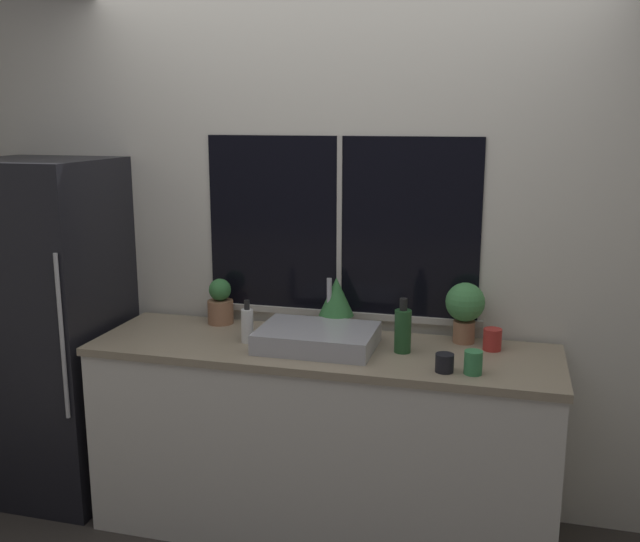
{
  "coord_description": "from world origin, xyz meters",
  "views": [
    {
      "loc": [
        0.79,
        -2.67,
        1.93
      ],
      "look_at": [
        -0.01,
        0.3,
        1.26
      ],
      "focal_mm": 40.0,
      "sensor_mm": 36.0,
      "label": 1
    }
  ],
  "objects_px": {
    "potted_plant_center": "(336,302)",
    "soap_bottle": "(247,325)",
    "mug_black": "(445,363)",
    "sink": "(317,338)",
    "refrigerator": "(50,330)",
    "potted_plant_left": "(220,303)",
    "mug_red": "(492,339)",
    "potted_plant_right": "(465,307)",
    "mug_green": "(473,363)",
    "bottle_tall": "(403,330)"
  },
  "relations": [
    {
      "from": "potted_plant_center",
      "to": "soap_bottle",
      "type": "relative_size",
      "value": 1.36
    },
    {
      "from": "mug_black",
      "to": "sink",
      "type": "bearing_deg",
      "value": 163.83
    },
    {
      "from": "refrigerator",
      "to": "soap_bottle",
      "type": "distance_m",
      "value": 1.1
    },
    {
      "from": "potted_plant_left",
      "to": "soap_bottle",
      "type": "relative_size",
      "value": 1.14
    },
    {
      "from": "potted_plant_center",
      "to": "soap_bottle",
      "type": "height_order",
      "value": "potted_plant_center"
    },
    {
      "from": "sink",
      "to": "soap_bottle",
      "type": "xyz_separation_m",
      "value": [
        -0.33,
        -0.01,
        0.04
      ]
    },
    {
      "from": "sink",
      "to": "mug_red",
      "type": "bearing_deg",
      "value": 12.29
    },
    {
      "from": "potted_plant_right",
      "to": "soap_bottle",
      "type": "distance_m",
      "value": 1.0
    },
    {
      "from": "potted_plant_right",
      "to": "mug_green",
      "type": "distance_m",
      "value": 0.43
    },
    {
      "from": "sink",
      "to": "potted_plant_left",
      "type": "relative_size",
      "value": 2.27
    },
    {
      "from": "potted_plant_left",
      "to": "mug_black",
      "type": "xyz_separation_m",
      "value": [
        1.15,
        -0.41,
        -0.07
      ]
    },
    {
      "from": "potted_plant_center",
      "to": "sink",
      "type": "bearing_deg",
      "value": -96.36
    },
    {
      "from": "sink",
      "to": "potted_plant_left",
      "type": "bearing_deg",
      "value": 156.78
    },
    {
      "from": "potted_plant_left",
      "to": "mug_green",
      "type": "relative_size",
      "value": 2.35
    },
    {
      "from": "mug_red",
      "to": "refrigerator",
      "type": "bearing_deg",
      "value": -176.84
    },
    {
      "from": "sink",
      "to": "potted_plant_right",
      "type": "bearing_deg",
      "value": 21.2
    },
    {
      "from": "potted_plant_right",
      "to": "mug_red",
      "type": "distance_m",
      "value": 0.19
    },
    {
      "from": "potted_plant_right",
      "to": "mug_black",
      "type": "relative_size",
      "value": 3.69
    },
    {
      "from": "refrigerator",
      "to": "potted_plant_center",
      "type": "height_order",
      "value": "refrigerator"
    },
    {
      "from": "potted_plant_right",
      "to": "potted_plant_left",
      "type": "bearing_deg",
      "value": 180.0
    },
    {
      "from": "potted_plant_left",
      "to": "mug_red",
      "type": "xyz_separation_m",
      "value": [
        1.33,
        -0.08,
        -0.06
      ]
    },
    {
      "from": "potted_plant_left",
      "to": "soap_bottle",
      "type": "bearing_deg",
      "value": -46.78
    },
    {
      "from": "bottle_tall",
      "to": "mug_green",
      "type": "distance_m",
      "value": 0.38
    },
    {
      "from": "mug_green",
      "to": "mug_red",
      "type": "bearing_deg",
      "value": 78.84
    },
    {
      "from": "mug_black",
      "to": "bottle_tall",
      "type": "bearing_deg",
      "value": 134.95
    },
    {
      "from": "potted_plant_left",
      "to": "mug_red",
      "type": "bearing_deg",
      "value": -3.4
    },
    {
      "from": "bottle_tall",
      "to": "mug_black",
      "type": "distance_m",
      "value": 0.29
    },
    {
      "from": "mug_red",
      "to": "potted_plant_center",
      "type": "bearing_deg",
      "value": 173.85
    },
    {
      "from": "potted_plant_center",
      "to": "soap_bottle",
      "type": "xyz_separation_m",
      "value": [
        -0.36,
        -0.26,
        -0.07
      ]
    },
    {
      "from": "soap_bottle",
      "to": "mug_green",
      "type": "height_order",
      "value": "soap_bottle"
    },
    {
      "from": "soap_bottle",
      "to": "potted_plant_left",
      "type": "bearing_deg",
      "value": 133.22
    },
    {
      "from": "potted_plant_left",
      "to": "potted_plant_center",
      "type": "xyz_separation_m",
      "value": [
        0.6,
        0.0,
        0.05
      ]
    },
    {
      "from": "potted_plant_right",
      "to": "soap_bottle",
      "type": "xyz_separation_m",
      "value": [
        -0.96,
        -0.26,
        -0.09
      ]
    },
    {
      "from": "potted_plant_left",
      "to": "mug_green",
      "type": "distance_m",
      "value": 1.33
    },
    {
      "from": "refrigerator",
      "to": "bottle_tall",
      "type": "xyz_separation_m",
      "value": [
        1.81,
        -0.01,
        0.15
      ]
    },
    {
      "from": "potted_plant_left",
      "to": "mug_black",
      "type": "distance_m",
      "value": 1.23
    },
    {
      "from": "potted_plant_center",
      "to": "potted_plant_right",
      "type": "relative_size",
      "value": 0.97
    },
    {
      "from": "soap_bottle",
      "to": "mug_green",
      "type": "distance_m",
      "value": 1.04
    },
    {
      "from": "potted_plant_center",
      "to": "potted_plant_right",
      "type": "height_order",
      "value": "potted_plant_right"
    },
    {
      "from": "mug_green",
      "to": "mug_red",
      "type": "xyz_separation_m",
      "value": [
        0.07,
        0.33,
        0.0
      ]
    },
    {
      "from": "mug_green",
      "to": "mug_black",
      "type": "distance_m",
      "value": 0.11
    },
    {
      "from": "potted_plant_left",
      "to": "mug_red",
      "type": "distance_m",
      "value": 1.34
    },
    {
      "from": "potted_plant_left",
      "to": "potted_plant_right",
      "type": "relative_size",
      "value": 0.81
    },
    {
      "from": "soap_bottle",
      "to": "potted_plant_center",
      "type": "bearing_deg",
      "value": 35.51
    },
    {
      "from": "sink",
      "to": "bottle_tall",
      "type": "bearing_deg",
      "value": 5.13
    },
    {
      "from": "bottle_tall",
      "to": "mug_green",
      "type": "bearing_deg",
      "value": -32.18
    },
    {
      "from": "bottle_tall",
      "to": "potted_plant_center",
      "type": "bearing_deg",
      "value": 149.12
    },
    {
      "from": "bottle_tall",
      "to": "soap_bottle",
      "type": "bearing_deg",
      "value": -176.4
    },
    {
      "from": "soap_bottle",
      "to": "mug_black",
      "type": "xyz_separation_m",
      "value": [
        0.91,
        -0.16,
        -0.05
      ]
    },
    {
      "from": "refrigerator",
      "to": "potted_plant_center",
      "type": "xyz_separation_m",
      "value": [
        1.45,
        0.2,
        0.2
      ]
    }
  ]
}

